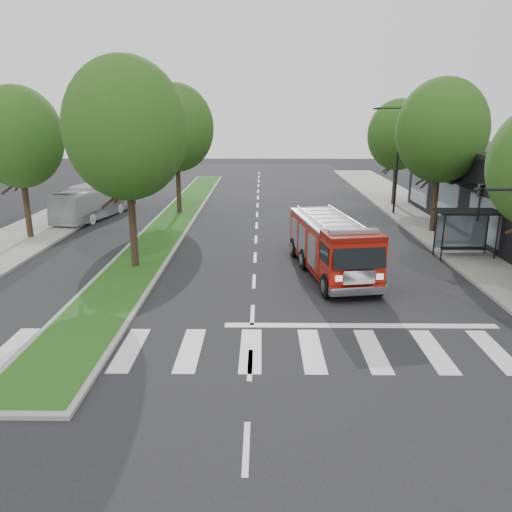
{
  "coord_description": "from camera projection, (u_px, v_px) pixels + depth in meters",
  "views": [
    {
      "loc": [
        0.34,
        -17.93,
        7.5
      ],
      "look_at": [
        0.12,
        2.01,
        1.8
      ],
      "focal_mm": 35.0,
      "sensor_mm": 36.0,
      "label": 1
    }
  ],
  "objects": [
    {
      "name": "streetlight_right_far",
      "position": [
        396.0,
        156.0,
        37.19
      ],
      "size": [
        2.11,
        0.2,
        8.0
      ],
      "color": "black",
      "rests_on": "ground"
    },
    {
      "name": "tree_left_mid",
      "position": [
        18.0,
        137.0,
        29.3
      ],
      "size": [
        5.2,
        5.2,
        9.16
      ],
      "color": "black",
      "rests_on": "ground"
    },
    {
      "name": "tree_median_near",
      "position": [
        126.0,
        129.0,
        23.26
      ],
      "size": [
        5.8,
        5.8,
        10.16
      ],
      "color": "black",
      "rests_on": "ground"
    },
    {
      "name": "tree_right_mid",
      "position": [
        442.0,
        131.0,
        30.86
      ],
      "size": [
        5.6,
        5.6,
        9.72
      ],
      "color": "black",
      "rests_on": "ground"
    },
    {
      "name": "fire_engine",
      "position": [
        332.0,
        246.0,
        23.91
      ],
      "size": [
        3.7,
        8.56,
        2.87
      ],
      "rotation": [
        0.0,
        0.0,
        0.15
      ],
      "color": "#610B05",
      "rests_on": "ground"
    },
    {
      "name": "bus_shelter",
      "position": [
        466.0,
        221.0,
        26.46
      ],
      "size": [
        3.2,
        1.6,
        2.61
      ],
      "color": "black",
      "rests_on": "ground"
    },
    {
      "name": "sidewalk_right",
      "position": [
        472.0,
        247.0,
        28.76
      ],
      "size": [
        5.0,
        80.0,
        0.15
      ],
      "primitive_type": "cube",
      "color": "gray",
      "rests_on": "ground"
    },
    {
      "name": "city_bus",
      "position": [
        96.0,
        201.0,
        37.13
      ],
      "size": [
        3.93,
        9.32,
        2.53
      ],
      "primitive_type": "imported",
      "rotation": [
        0.0,
        0.0,
        -0.21
      ],
      "color": "silver",
      "rests_on": "ground"
    },
    {
      "name": "tree_median_far",
      "position": [
        176.0,
        128.0,
        36.81
      ],
      "size": [
        5.6,
        5.6,
        9.72
      ],
      "color": "black",
      "rests_on": "ground"
    },
    {
      "name": "ground",
      "position": [
        252.0,
        315.0,
        19.3
      ],
      "size": [
        140.0,
        140.0,
        0.0
      ],
      "primitive_type": "plane",
      "color": "black",
      "rests_on": "ground"
    },
    {
      "name": "sidewalk_left",
      "position": [
        7.0,
        246.0,
        29.05
      ],
      "size": [
        5.0,
        80.0,
        0.15
      ],
      "primitive_type": "cube",
      "color": "gray",
      "rests_on": "ground"
    },
    {
      "name": "tree_right_far",
      "position": [
        398.0,
        135.0,
        40.65
      ],
      "size": [
        5.0,
        5.0,
        8.73
      ],
      "color": "black",
      "rests_on": "ground"
    },
    {
      "name": "median",
      "position": [
        175.0,
        219.0,
        36.65
      ],
      "size": [
        3.0,
        50.0,
        0.15
      ],
      "color": "gray",
      "rests_on": "ground"
    }
  ]
}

